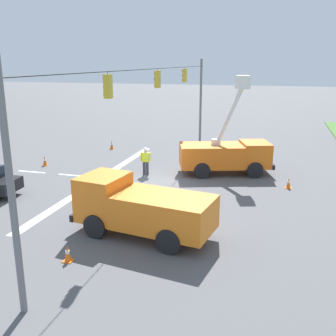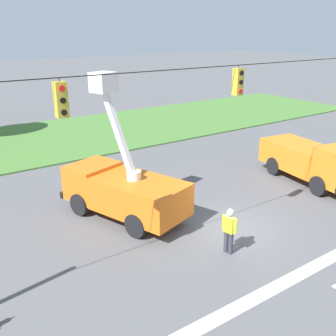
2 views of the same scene
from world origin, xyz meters
name	(u,v)px [view 1 (image 1 of 2)]	position (x,y,z in m)	size (l,w,h in m)	color
ground_plane	(157,182)	(0.00, 0.00, 0.00)	(200.00, 200.00, 0.00)	#565659
lane_markings	(80,176)	(0.00, -5.10, 0.00)	(17.60, 15.25, 0.01)	silver
signal_gantry	(157,108)	(-0.05, 0.00, 4.43)	(26.20, 0.33, 7.20)	slate
utility_truck_bucket_lift	(226,153)	(-3.11, 3.63, 1.34)	(3.99, 6.23, 6.17)	orange
utility_truck_support_near	(140,207)	(7.16, 1.51, 1.23)	(3.14, 6.10, 2.36)	orange
road_worker	(146,159)	(-1.42, -1.20, 1.00)	(0.30, 0.64, 1.77)	#383842
traffic_cone_foreground_left	(68,253)	(10.01, -0.27, 0.31)	(0.36, 0.36, 0.64)	orange
traffic_cone_foreground_right	(289,183)	(-1.00, 7.53, 0.30)	(0.36, 0.36, 0.63)	orange
traffic_cone_mid_left	(188,145)	(-9.48, -0.33, 0.38)	(0.36, 0.36, 0.77)	orange
traffic_cone_mid_right	(112,145)	(-7.89, -6.39, 0.34)	(0.36, 0.36, 0.70)	orange
traffic_cone_near_bucket	(45,161)	(-1.67, -8.68, 0.34)	(0.36, 0.36, 0.70)	orange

